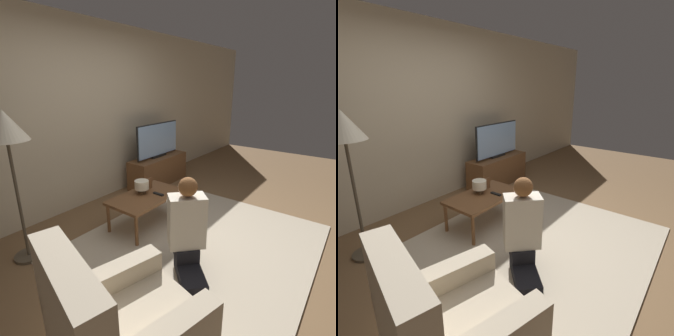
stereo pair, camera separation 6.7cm
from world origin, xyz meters
TOP-DOWN VIEW (x-y plane):
  - ground_plane at (0.00, 0.00)m, footprint 10.00×10.00m
  - wall_back at (0.00, 1.93)m, footprint 10.00×0.06m
  - rug at (0.00, 0.00)m, footprint 2.65×2.35m
  - tv_stand at (1.21, 1.55)m, footprint 1.19×0.40m
  - tv at (1.21, 1.56)m, footprint 1.03×0.08m
  - coffee_table at (-0.02, 0.74)m, footprint 0.95×0.54m
  - floor_lamp at (-1.28, 1.29)m, footprint 0.40×0.40m
  - person_kneeling at (-0.44, -0.14)m, footprint 0.75×0.76m
  - picture_frame at (0.15, 0.85)m, footprint 0.11×0.01m
  - table_lamp at (-0.01, 0.83)m, footprint 0.18×0.18m
  - remote at (0.08, 0.63)m, footprint 0.04×0.15m

SIDE VIEW (x-z plane):
  - ground_plane at x=0.00m, z-range 0.00..0.00m
  - rug at x=0.00m, z-range 0.00..0.02m
  - tv_stand at x=1.21m, z-range 0.00..0.51m
  - coffee_table at x=-0.02m, z-range 0.16..0.58m
  - remote at x=0.08m, z-range 0.41..0.43m
  - person_kneeling at x=-0.44m, z-range -0.01..0.94m
  - picture_frame at x=0.15m, z-range 0.41..0.56m
  - table_lamp at x=-0.01m, z-range 0.43..0.60m
  - tv at x=1.21m, z-range 0.51..1.11m
  - wall_back at x=0.00m, z-range 0.00..2.60m
  - floor_lamp at x=-1.28m, z-range 0.54..2.07m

